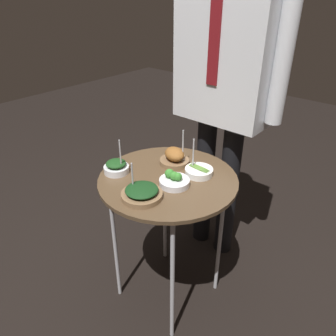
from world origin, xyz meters
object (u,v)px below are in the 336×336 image
(serving_cart, at_px, (168,189))
(bowl_asparagus_mid_right, at_px, (199,171))
(bowl_broccoli_front_center, at_px, (174,180))
(bowl_roast_back_right, at_px, (175,157))
(waiter_figure, at_px, (226,73))
(bowl_spinach_far_rim, at_px, (116,167))
(bowl_spinach_front_left, at_px, (142,193))

(serving_cart, relative_size, bowl_asparagus_mid_right, 4.41)
(bowl_broccoli_front_center, bearing_deg, bowl_roast_back_right, 129.56)
(bowl_broccoli_front_center, bearing_deg, serving_cart, 154.76)
(bowl_roast_back_right, distance_m, waiter_figure, 0.51)
(bowl_spinach_far_rim, bearing_deg, bowl_asparagus_mid_right, 37.79)
(bowl_roast_back_right, relative_size, bowl_broccoli_front_center, 1.34)
(bowl_spinach_front_left, height_order, bowl_asparagus_mid_right, bowl_asparagus_mid_right)
(serving_cart, relative_size, bowl_spinach_front_left, 4.33)
(serving_cart, height_order, bowl_asparagus_mid_right, bowl_asparagus_mid_right)
(bowl_broccoli_front_center, relative_size, waiter_figure, 0.08)
(serving_cart, relative_size, bowl_broccoli_front_center, 5.57)
(bowl_roast_back_right, relative_size, waiter_figure, 0.10)
(serving_cart, bearing_deg, bowl_spinach_front_left, -83.33)
(bowl_roast_back_right, bearing_deg, bowl_spinach_front_left, -74.89)
(bowl_spinach_far_rim, relative_size, waiter_figure, 0.10)
(bowl_spinach_front_left, distance_m, bowl_asparagus_mid_right, 0.31)
(bowl_asparagus_mid_right, xyz_separation_m, waiter_figure, (-0.13, 0.38, 0.36))
(waiter_figure, bearing_deg, bowl_broccoli_front_center, -78.78)
(bowl_roast_back_right, relative_size, bowl_spinach_far_rim, 1.04)
(bowl_spinach_front_left, distance_m, bowl_spinach_far_rim, 0.25)
(serving_cart, height_order, bowl_spinach_front_left, bowl_spinach_front_left)
(bowl_roast_back_right, relative_size, bowl_asparagus_mid_right, 1.06)
(bowl_broccoli_front_center, bearing_deg, bowl_spinach_front_left, -103.35)
(serving_cart, height_order, bowl_roast_back_right, bowl_roast_back_right)
(bowl_spinach_front_left, height_order, bowl_spinach_far_rim, bowl_spinach_far_rim)
(bowl_broccoli_front_center, distance_m, waiter_figure, 0.64)
(bowl_asparagus_mid_right, relative_size, bowl_spinach_far_rim, 0.98)
(serving_cart, distance_m, bowl_spinach_front_left, 0.21)
(bowl_spinach_front_left, relative_size, bowl_asparagus_mid_right, 1.02)
(bowl_broccoli_front_center, height_order, waiter_figure, waiter_figure)
(bowl_broccoli_front_center, bearing_deg, bowl_spinach_far_rim, -161.37)
(bowl_roast_back_right, bearing_deg, waiter_figure, 87.28)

